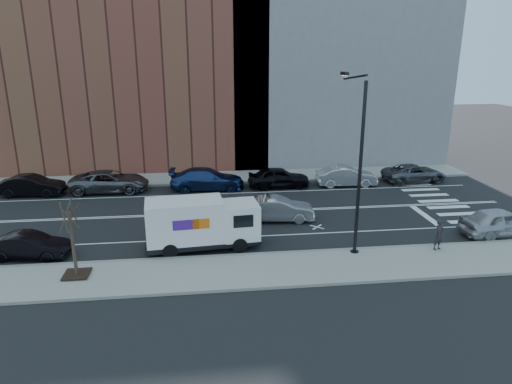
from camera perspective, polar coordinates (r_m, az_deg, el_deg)
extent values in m
plane|color=black|center=(30.66, -4.85, -2.63)|extent=(120.00, 120.00, 0.00)
cube|color=gray|center=(22.54, -3.98, -10.00)|extent=(44.00, 3.60, 0.15)
cube|color=gray|center=(39.03, -5.36, 1.82)|extent=(44.00, 3.60, 0.15)
cube|color=gray|center=(24.15, -4.21, -8.04)|extent=(44.00, 0.25, 0.17)
cube|color=gray|center=(37.30, -5.27, 1.11)|extent=(44.00, 0.25, 0.17)
cube|color=brown|center=(45.02, -16.76, 17.30)|extent=(26.00, 10.00, 22.00)
cube|color=slate|center=(46.35, 9.88, 20.20)|extent=(20.00, 10.00, 26.00)
cylinder|color=black|center=(23.58, 12.86, 2.36)|extent=(0.18, 0.18, 9.00)
cylinder|color=black|center=(25.04, 12.19, -7.42)|extent=(0.44, 0.44, 0.20)
sphere|color=black|center=(22.89, 13.61, 13.19)|extent=(0.20, 0.20, 0.20)
cylinder|color=black|center=(24.48, 12.24, 13.86)|extent=(0.11, 3.49, 0.48)
cube|color=black|center=(26.09, 11.03, 14.33)|extent=(0.25, 0.80, 0.18)
cube|color=#FFF2CC|center=(26.09, 11.02, 14.11)|extent=(0.18, 0.55, 0.03)
cube|color=black|center=(23.63, -21.49, -9.49)|extent=(1.20, 1.20, 0.04)
cylinder|color=#382B1E|center=(23.02, -21.91, -6.09)|extent=(0.16, 0.16, 3.20)
cylinder|color=#382B1E|center=(22.47, -21.68, -2.80)|extent=(0.06, 0.80, 1.44)
cylinder|color=#382B1E|center=(22.73, -21.96, -2.60)|extent=(0.81, 0.31, 1.19)
cylinder|color=#382B1E|center=(22.72, -22.70, -2.70)|extent=(0.58, 0.76, 1.50)
cylinder|color=#382B1E|center=(22.46, -22.89, -2.95)|extent=(0.47, 0.61, 1.37)
cylinder|color=#382B1E|center=(22.30, -22.26, -3.01)|extent=(0.72, 0.29, 1.13)
cube|color=black|center=(25.27, -6.78, -6.06)|extent=(6.16, 2.56, 0.29)
cube|color=white|center=(25.13, -2.02, -3.47)|extent=(2.12, 2.25, 1.94)
cube|color=black|center=(25.21, 0.19, -2.69)|extent=(0.22, 1.79, 0.92)
cube|color=black|center=(24.05, -1.59, -3.69)|extent=(1.06, 0.13, 0.68)
cube|color=black|center=(26.01, -2.43, -2.07)|extent=(1.06, 0.13, 0.68)
cube|color=black|center=(25.65, 0.10, -5.34)|extent=(0.32, 1.94, 0.34)
cube|color=white|center=(24.76, -8.89, -3.52)|extent=(4.24, 2.49, 2.23)
cube|color=#47198C|center=(23.69, -8.75, -4.10)|extent=(1.35, 0.14, 0.53)
cube|color=orange|center=(23.74, -6.88, -3.98)|extent=(0.87, 0.10, 0.53)
cube|color=#47198C|center=(25.73, -9.05, -2.38)|extent=(1.35, 0.14, 0.53)
cube|color=orange|center=(25.77, -7.34, -2.27)|extent=(0.87, 0.10, 0.53)
cylinder|color=black|center=(24.63, -2.04, -6.66)|extent=(0.83, 0.34, 0.81)
cylinder|color=black|center=(26.39, -2.78, -5.00)|extent=(0.83, 0.34, 0.81)
cylinder|color=black|center=(24.33, -10.67, -7.28)|extent=(0.83, 0.34, 0.81)
cylinder|color=black|center=(26.11, -10.81, -5.55)|extent=(0.83, 0.34, 0.81)
imported|color=black|center=(37.92, -26.23, 0.73)|extent=(4.83, 2.04, 1.55)
imported|color=#53555B|center=(36.75, -17.81, 1.27)|extent=(5.92, 2.86, 1.62)
imported|color=navy|center=(35.81, -6.14, 1.64)|extent=(5.82, 2.56, 1.66)
imported|color=black|center=(36.13, 2.85, 1.85)|extent=(4.84, 1.98, 1.65)
imported|color=silver|center=(37.27, 11.22, 1.96)|extent=(4.85, 1.87, 1.58)
imported|color=#54565C|center=(39.96, 19.15, 2.25)|extent=(5.39, 2.89, 1.44)
imported|color=#9F9FA4|center=(29.03, 2.67, -2.14)|extent=(4.78, 2.04, 1.53)
imported|color=black|center=(26.64, -26.43, -6.04)|extent=(4.22, 1.94, 1.34)
imported|color=#B4B4B9|center=(30.27, 28.27, -3.33)|extent=(4.97, 2.39, 1.64)
imported|color=#262329|center=(26.30, 21.89, -4.97)|extent=(0.72, 0.60, 1.70)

